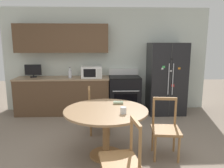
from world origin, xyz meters
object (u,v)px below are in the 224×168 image
object	(u,v)px
dining_chair_right	(165,129)
candle_glass	(123,111)
microwave	(92,72)
counter_bottle	(70,74)
dining_chair_near	(122,160)
refrigerator	(166,78)
oven_range	(124,94)
countertop_tv	(33,70)
dining_chair_far	(98,111)

from	to	relation	value
dining_chair_right	candle_glass	bearing A→B (deg)	19.70
microwave	counter_bottle	bearing A→B (deg)	-177.95
dining_chair_near	refrigerator	bearing A→B (deg)	-32.46
dining_chair_near	candle_glass	distance (m)	0.79
candle_glass	microwave	bearing A→B (deg)	103.42
oven_range	countertop_tv	distance (m)	2.33
counter_bottle	dining_chair_near	xyz separation A→B (m)	(1.00, -3.01, -0.56)
oven_range	dining_chair_right	size ratio (longest dim) A/B	1.20
counter_bottle	dining_chair_right	distance (m)	2.83
counter_bottle	candle_glass	size ratio (longest dim) A/B	2.75
counter_bottle	dining_chair_near	world-z (taller)	counter_bottle
dining_chair_near	dining_chair_far	bearing A→B (deg)	1.73
dining_chair_near	candle_glass	size ratio (longest dim) A/B	9.50
counter_bottle	candle_glass	world-z (taller)	counter_bottle
oven_range	microwave	bearing A→B (deg)	179.28
refrigerator	dining_chair_far	xyz separation A→B (m)	(-1.67, -1.18, -0.43)
dining_chair_near	oven_range	bearing A→B (deg)	-14.25
microwave	counter_bottle	distance (m)	0.53
microwave	oven_range	bearing A→B (deg)	-0.72
dining_chair_right	candle_glass	world-z (taller)	dining_chair_right
refrigerator	countertop_tv	bearing A→B (deg)	177.64
microwave	dining_chair_near	world-z (taller)	microwave
refrigerator	dining_chair_right	bearing A→B (deg)	-105.88
candle_glass	dining_chair_near	bearing A→B (deg)	-96.74
refrigerator	microwave	world-z (taller)	refrigerator
refrigerator	oven_range	distance (m)	1.10
refrigerator	candle_glass	world-z (taller)	refrigerator
microwave	dining_chair_near	xyz separation A→B (m)	(0.47, -3.03, -0.60)
dining_chair_right	dining_chair_near	size ratio (longest dim) A/B	1.00
counter_bottle	dining_chair_far	size ratio (longest dim) A/B	0.29
counter_bottle	countertop_tv	bearing A→B (deg)	172.94
refrigerator	countertop_tv	distance (m)	3.28
refrigerator	dining_chair_right	xyz separation A→B (m)	(-0.61, -2.13, -0.43)
countertop_tv	candle_glass	bearing A→B (deg)	-50.43
dining_chair_right	refrigerator	bearing A→B (deg)	-99.10
dining_chair_right	dining_chair_near	distance (m)	1.14
refrigerator	microwave	distance (m)	1.84
microwave	dining_chair_right	world-z (taller)	microwave
countertop_tv	dining_chair_near	size ratio (longest dim) A/B	0.44
microwave	dining_chair_right	size ratio (longest dim) A/B	0.55
dining_chair_far	candle_glass	bearing A→B (deg)	15.85
oven_range	candle_glass	distance (m)	2.35
oven_range	dining_chair_near	distance (m)	3.03
refrigerator	dining_chair_near	distance (m)	3.31
dining_chair_near	candle_glass	world-z (taller)	dining_chair_near
countertop_tv	dining_chair_right	world-z (taller)	countertop_tv
refrigerator	dining_chair_right	size ratio (longest dim) A/B	1.93
refrigerator	microwave	size ratio (longest dim) A/B	3.52
candle_glass	refrigerator	bearing A→B (deg)	60.84
microwave	countertop_tv	xyz separation A→B (m)	(-1.44, 0.09, 0.03)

